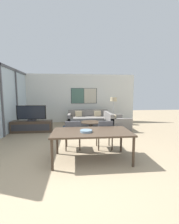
# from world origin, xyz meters

# --- Properties ---
(ground_plane) EXTENTS (24.00, 24.00, 0.00)m
(ground_plane) POSITION_xyz_m (0.00, 0.00, 0.00)
(ground_plane) COLOR #9E896B
(wall_back) EXTENTS (6.83, 0.09, 2.80)m
(wall_back) POSITION_xyz_m (0.02, 5.89, 1.41)
(wall_back) COLOR silver
(wall_back) RESTS_ON ground_plane
(window_wall_left) EXTENTS (0.07, 5.89, 2.80)m
(window_wall_left) POSITION_xyz_m (-2.91, 2.94, 1.53)
(window_wall_left) COLOR silver
(window_wall_left) RESTS_ON ground_plane
(area_rug) EXTENTS (2.71, 2.19, 0.01)m
(area_rug) POSITION_xyz_m (0.58, 3.73, 0.00)
(area_rug) COLOR #333D4C
(area_rug) RESTS_ON ground_plane
(tv_console) EXTENTS (1.70, 0.48, 0.49)m
(tv_console) POSITION_xyz_m (-2.01, 3.59, 0.25)
(tv_console) COLOR #423326
(tv_console) RESTS_ON ground_plane
(television) EXTENTS (1.23, 0.20, 0.67)m
(television) POSITION_xyz_m (-2.01, 3.59, 0.83)
(television) COLOR #2D2D33
(television) RESTS_ON tv_console
(sofa_main) EXTENTS (2.21, 0.97, 0.79)m
(sofa_main) POSITION_xyz_m (0.58, 5.02, 0.26)
(sofa_main) COLOR slate
(sofa_main) RESTS_ON ground_plane
(sofa_side) EXTENTS (0.97, 1.54, 0.79)m
(sofa_side) POSITION_xyz_m (1.75, 3.86, 0.26)
(sofa_side) COLOR slate
(sofa_side) RESTS_ON ground_plane
(coffee_table) EXTENTS (0.91, 0.91, 0.38)m
(coffee_table) POSITION_xyz_m (0.58, 3.73, 0.29)
(coffee_table) COLOR #423326
(coffee_table) RESTS_ON ground_plane
(dining_table) EXTENTS (1.92, 1.03, 0.73)m
(dining_table) POSITION_xyz_m (0.27, 0.58, 0.67)
(dining_table) COLOR #423326
(dining_table) RESTS_ON ground_plane
(dining_chair_left) EXTENTS (0.46, 0.46, 0.87)m
(dining_chair_left) POSITION_xyz_m (-0.21, 1.33, 0.51)
(dining_chair_left) COLOR #4C4C51
(dining_chair_left) RESTS_ON ground_plane
(dining_chair_centre) EXTENTS (0.46, 0.46, 0.87)m
(dining_chair_centre) POSITION_xyz_m (0.74, 1.28, 0.51)
(dining_chair_centre) COLOR #4C4C51
(dining_chair_centre) RESTS_ON ground_plane
(fruit_bowl) EXTENTS (0.29, 0.29, 0.05)m
(fruit_bowl) POSITION_xyz_m (0.13, 0.49, 0.76)
(fruit_bowl) COLOR slate
(fruit_bowl) RESTS_ON dining_table
(floor_lamp) EXTENTS (0.35, 0.35, 1.47)m
(floor_lamp) POSITION_xyz_m (1.98, 5.08, 1.25)
(floor_lamp) COLOR #2D2D33
(floor_lamp) RESTS_ON ground_plane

